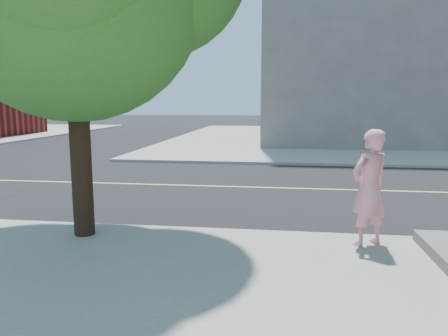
# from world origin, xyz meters

# --- Properties ---
(road_ew) EXTENTS (140.00, 9.00, 0.01)m
(road_ew) POSITION_xyz_m (0.00, 4.50, 0.01)
(road_ew) COLOR black
(road_ew) RESTS_ON ground
(sidewalk_ne) EXTENTS (29.00, 25.00, 0.12)m
(sidewalk_ne) POSITION_xyz_m (13.50, 21.50, 0.06)
(sidewalk_ne) COLOR gray
(sidewalk_ne) RESTS_ON ground
(filler_ne) EXTENTS (18.00, 16.00, 14.00)m
(filler_ne) POSITION_xyz_m (14.00, 22.00, 7.12)
(filler_ne) COLOR slate
(filler_ne) RESTS_ON sidewalk_ne
(man_on_phone) EXTENTS (0.85, 0.78, 1.94)m
(man_on_phone) POSITION_xyz_m (7.55, -0.59, 1.09)
(man_on_phone) COLOR pink
(man_on_phone) RESTS_ON sidewalk_se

